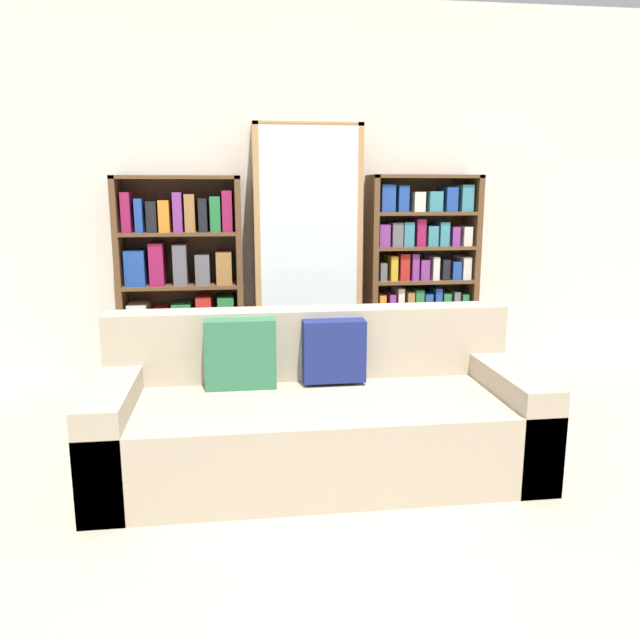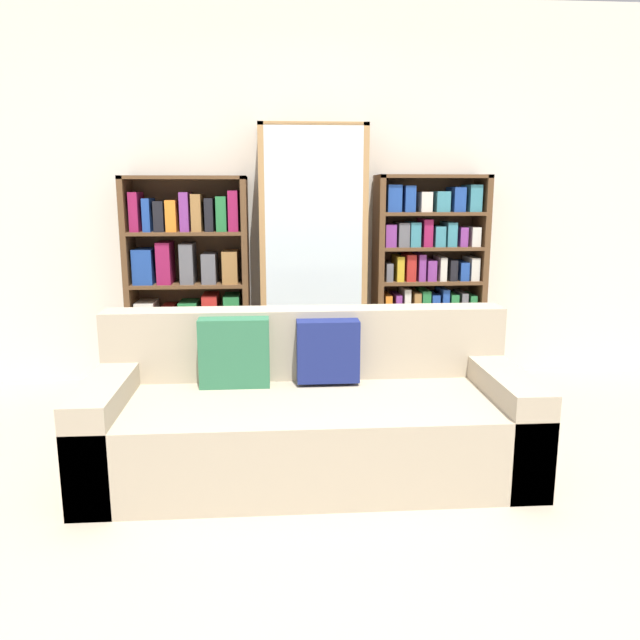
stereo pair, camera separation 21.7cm
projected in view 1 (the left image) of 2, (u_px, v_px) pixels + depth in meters
ground_plane at (358, 538)px, 2.55m from camera, size 16.00×16.00×0.00m
wall_back at (299, 197)px, 4.54m from camera, size 7.13×0.06×2.70m
couch at (316, 416)px, 3.17m from camera, size 2.15×0.90×0.77m
bookshelf_left at (182, 290)px, 4.36m from camera, size 0.85×0.32×1.49m
display_cabinet at (306, 260)px, 4.41m from camera, size 0.74×0.36×1.83m
bookshelf_right at (420, 282)px, 4.58m from camera, size 0.78×0.32×1.50m
wine_bottle at (401, 377)px, 4.22m from camera, size 0.08×0.08×0.38m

